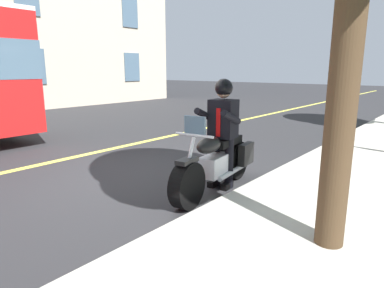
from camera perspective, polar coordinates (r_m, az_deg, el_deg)
ground_plane at (r=6.16m, az=-9.82°, el=-5.34°), size 80.00×80.00×0.00m
lane_center_stripe at (r=7.73m, az=-19.58°, el=-2.15°), size 60.00×0.16×0.01m
motorcycle_main at (r=5.26m, az=4.21°, el=-3.17°), size 2.22×0.77×1.26m
rider_main at (r=5.30m, az=5.24°, el=3.40°), size 0.67×0.61×1.74m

